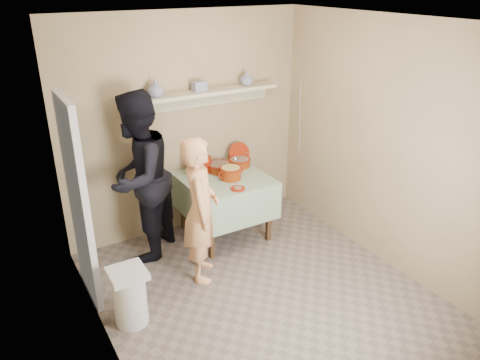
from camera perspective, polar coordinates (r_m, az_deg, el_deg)
ground at (r=4.79m, az=3.09°, el=-14.02°), size 3.50×3.50×0.00m
tile_panel at (r=4.56m, az=-19.07°, el=-2.68°), size 0.06×0.70×2.00m
plate_stack_a at (r=5.53m, az=-5.64°, el=1.72°), size 0.16×0.16×0.21m
plate_stack_b at (r=5.61m, az=-4.26°, el=1.94°), size 0.15×0.15×0.18m
bowl_stack at (r=5.25m, az=-4.80°, el=0.13°), size 0.15×0.15×0.15m
empty_bowl at (r=5.35m, az=-4.98°, el=0.01°), size 0.16×0.16×0.05m
propped_lid at (r=5.86m, az=-0.09°, el=3.27°), size 0.28×0.12×0.27m
vase_right at (r=5.68m, az=0.83°, el=12.31°), size 0.21×0.21×0.17m
vase_left at (r=5.19m, az=-10.25°, el=10.95°), size 0.25×0.25×0.19m
ceramic_box at (r=5.40m, az=-5.01°, el=11.30°), size 0.16×0.12×0.11m
person_cook at (r=4.71m, az=-4.82°, el=-3.68°), size 0.58×0.66×1.53m
person_helper at (r=5.11m, az=-12.27°, el=0.25°), size 1.15×1.15×1.88m
room_shell at (r=4.01m, az=3.60°, el=4.48°), size 3.04×3.54×2.62m
serving_table at (r=5.51m, az=-1.90°, el=-0.80°), size 0.97×0.97×0.76m
cazuela_meat_a at (r=5.61m, az=-2.53°, el=1.63°), size 0.30×0.30×0.10m
cazuela_meat_b at (r=5.75m, az=-0.06°, el=2.23°), size 0.28×0.28×0.10m
ladle at (r=5.71m, az=-0.53°, el=2.60°), size 0.08×0.26×0.19m
cazuela_rice at (r=5.39m, az=-1.15°, el=0.98°), size 0.33×0.25×0.14m
front_plate at (r=5.15m, az=-0.27°, el=-1.04°), size 0.16×0.16×0.03m
wall_shelf at (r=5.47m, az=-4.41°, el=10.39°), size 1.80×0.25×0.21m
trash_bin at (r=4.44m, az=-13.28°, el=-13.64°), size 0.32×0.32×0.56m
electrical_cord at (r=6.09m, az=7.31°, el=7.53°), size 0.01×0.05×0.90m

